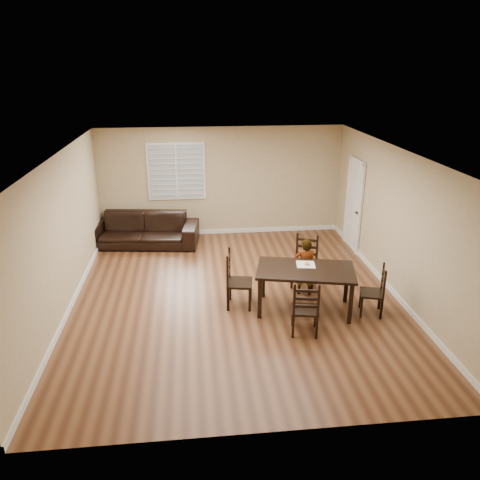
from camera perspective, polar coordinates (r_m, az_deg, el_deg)
name	(u,v)px	position (r m, az deg, el deg)	size (l,w,h in m)	color
ground	(236,296)	(8.90, -0.54, -6.84)	(7.00, 7.00, 0.00)	brown
room	(236,201)	(8.39, -0.46, 4.72)	(6.04, 7.04, 2.72)	tan
dining_table	(306,274)	(8.23, 7.99, -4.07)	(1.85, 1.30, 0.79)	black
chair_near	(306,262)	(9.30, 8.01, -2.64)	(0.59, 0.58, 1.02)	black
chair_far	(305,312)	(7.56, 7.98, -8.71)	(0.50, 0.48, 0.96)	black
chair_left	(233,281)	(8.38, -0.91, -5.05)	(0.52, 0.54, 1.05)	black
chair_right	(378,293)	(8.48, 16.51, -6.16)	(0.48, 0.50, 0.91)	black
child	(305,267)	(8.84, 7.91, -3.25)	(0.41, 0.27, 1.11)	gray
napkin	(306,264)	(8.36, 8.01, -2.97)	(0.32, 0.32, 0.00)	beige
donut	(307,263)	(8.35, 8.16, -2.84)	(0.10, 0.10, 0.04)	#C28B45
sofa	(143,230)	(11.42, -11.74, 1.23)	(2.60, 1.02, 0.76)	black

